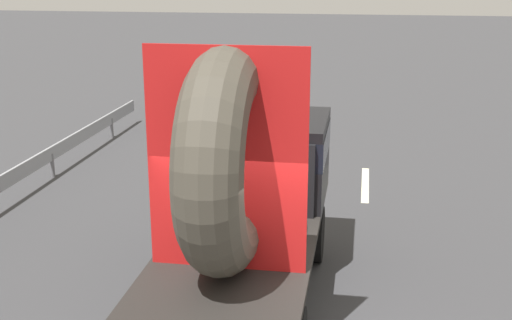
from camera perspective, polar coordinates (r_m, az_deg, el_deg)
flatbed_truck at (r=9.06m, az=-0.75°, el=-1.62°), size 2.02×5.26×3.82m
distant_sedan at (r=20.88m, az=-4.20°, el=5.69°), size 1.77×4.13×1.35m
guardrail at (r=14.05m, az=-20.70°, el=-1.58°), size 0.10×14.54×0.71m
lane_dash_left_far at (r=15.17m, az=-3.16°, el=-1.28°), size 0.16×2.84×0.01m
lane_dash_right_far at (r=14.69m, az=9.51°, el=-2.10°), size 0.16×2.42×0.01m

